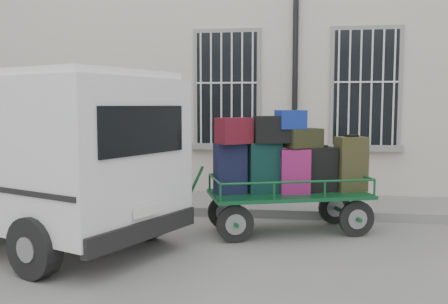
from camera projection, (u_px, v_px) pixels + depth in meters
ground at (227, 239)px, 7.19m from camera, size 80.00×80.00×0.00m
building at (256, 61)px, 12.33m from camera, size 24.00×5.15×6.00m
sidewalk at (242, 204)px, 9.36m from camera, size 24.00×1.70×0.15m
luggage_cart at (288, 169)px, 7.45m from camera, size 2.80×1.75×1.85m
van at (19, 146)px, 7.01m from camera, size 5.00×3.61×2.34m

